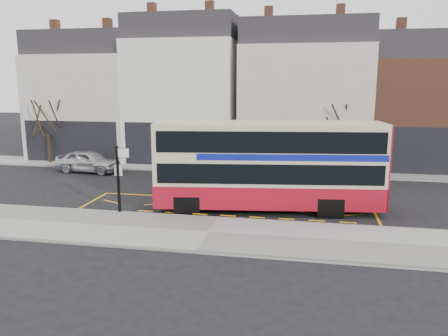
% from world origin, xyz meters
% --- Properties ---
extents(ground, '(120.00, 120.00, 0.00)m').
position_xyz_m(ground, '(0.00, 0.00, 0.00)').
color(ground, black).
rests_on(ground, ground).
extents(pavement, '(40.00, 4.00, 0.15)m').
position_xyz_m(pavement, '(0.00, -2.30, 0.07)').
color(pavement, '#A3A09A').
rests_on(pavement, ground).
extents(kerb, '(40.00, 0.15, 0.15)m').
position_xyz_m(kerb, '(0.00, -0.38, 0.07)').
color(kerb, gray).
rests_on(kerb, ground).
extents(far_pavement, '(50.00, 3.00, 0.15)m').
position_xyz_m(far_pavement, '(0.00, 11.00, 0.07)').
color(far_pavement, '#A3A09A').
rests_on(far_pavement, ground).
extents(road_markings, '(14.00, 3.40, 0.01)m').
position_xyz_m(road_markings, '(0.00, 1.60, 0.01)').
color(road_markings, '#FFAD0D').
rests_on(road_markings, ground).
extents(terrace_far_left, '(8.00, 8.01, 10.80)m').
position_xyz_m(terrace_far_left, '(-13.50, 14.99, 4.82)').
color(terrace_far_left, beige).
rests_on(terrace_far_left, ground).
extents(terrace_left, '(8.00, 8.01, 11.80)m').
position_xyz_m(terrace_left, '(-5.50, 14.99, 5.32)').
color(terrace_left, white).
rests_on(terrace_left, ground).
extents(terrace_green_shop, '(9.00, 8.01, 11.30)m').
position_xyz_m(terrace_green_shop, '(3.50, 14.99, 5.07)').
color(terrace_green_shop, beige).
rests_on(terrace_green_shop, ground).
extents(terrace_right, '(9.00, 8.01, 10.30)m').
position_xyz_m(terrace_right, '(12.50, 14.99, 4.57)').
color(terrace_right, brown).
rests_on(terrace_right, ground).
extents(double_decker_bus, '(10.77, 3.79, 4.21)m').
position_xyz_m(double_decker_bus, '(2.05, 1.59, 2.21)').
color(double_decker_bus, beige).
rests_on(double_decker_bus, ground).
extents(bus_stop_post, '(0.77, 0.14, 3.07)m').
position_xyz_m(bus_stop_post, '(-4.57, -0.39, 1.99)').
color(bus_stop_post, black).
rests_on(bus_stop_post, pavement).
extents(car_silver, '(4.56, 2.15, 1.51)m').
position_xyz_m(car_silver, '(-10.76, 8.36, 0.75)').
color(car_silver, silver).
rests_on(car_silver, ground).
extents(car_grey, '(4.10, 1.97, 1.30)m').
position_xyz_m(car_grey, '(1.60, 9.77, 0.65)').
color(car_grey, '#3F4147').
rests_on(car_grey, ground).
extents(car_white, '(4.71, 3.05, 1.27)m').
position_xyz_m(car_white, '(6.13, 9.18, 0.63)').
color(car_white, white).
rests_on(car_white, ground).
extents(street_tree_left, '(2.82, 2.82, 6.09)m').
position_xyz_m(street_tree_left, '(-15.01, 10.54, 4.15)').
color(street_tree_left, '#332517').
rests_on(street_tree_left, ground).
extents(street_tree_right, '(2.75, 2.75, 5.93)m').
position_xyz_m(street_tree_right, '(5.53, 11.54, 4.05)').
color(street_tree_right, '#332517').
rests_on(street_tree_right, ground).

